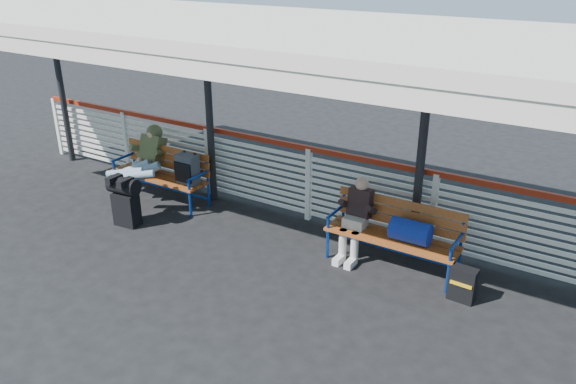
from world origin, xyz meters
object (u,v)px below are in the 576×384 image
Objects in this scene: traveler_man at (140,166)px; suitcase_side at (463,284)px; companion_person at (356,218)px; bench_left at (171,169)px; luggage_stack at (125,199)px; bench_right at (401,230)px.

traveler_man is 3.68× the size of suitcase_side.
companion_person is 2.58× the size of suitcase_side.
traveler_man is 5.42m from suitcase_side.
suitcase_side is at bearing -0.00° from traveler_man.
luggage_stack is at bearing -91.80° from bench_left.
bench_left is at bearing 42.10° from traveler_man.
bench_right reaches higher than luggage_stack.
bench_right is 1.06m from suitcase_side.
companion_person reaches higher than luggage_stack.
bench_left reaches higher than bench_right.
companion_person is at bearing -0.73° from bench_left.
companion_person is (-0.66, -0.02, 0.02)m from bench_right.
bench_left is 0.52m from traveler_man.
luggage_stack is 1.80× the size of suitcase_side.
bench_left is 4.05× the size of suitcase_side.
traveler_man is at bearing -175.53° from companion_person.
bench_left is 1.10× the size of traveler_man.
traveler_man is (-0.35, 0.69, 0.26)m from luggage_stack.
traveler_man is (-4.46, -0.31, 0.12)m from bench_right.
bench_left is 1.57× the size of companion_person.
bench_right is at bearing 1.41° from companion_person.
traveler_man is 1.43× the size of companion_person.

